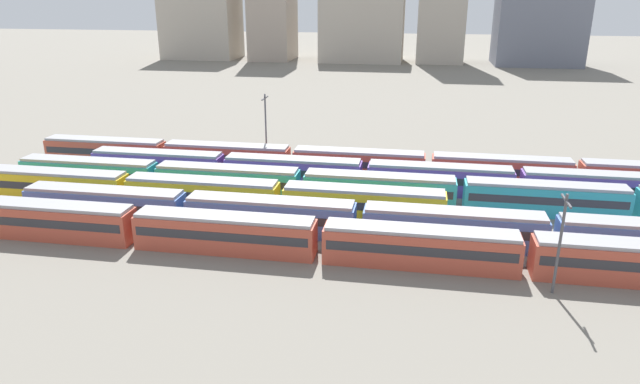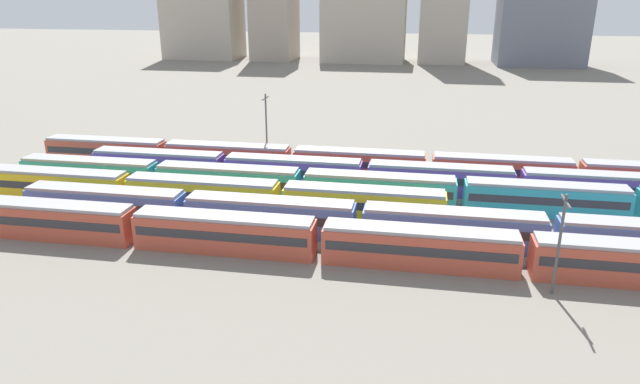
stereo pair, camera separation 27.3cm
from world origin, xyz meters
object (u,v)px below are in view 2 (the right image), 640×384
Objects in this scene: train_track_3 at (379,189)px; train_track_5 at (359,163)px; train_track_2 at (203,194)px; train_track_4 at (365,175)px; train_track_0 at (319,239)px; train_track_1 at (453,228)px; catenary_pole_1 at (266,127)px; catenary_pole_0 at (560,239)px.

train_track_5 is at bearing 109.09° from train_track_3.
train_track_2 is 20.76m from train_track_4.
train_track_3 is at bearing 73.95° from train_track_0.
train_track_0 is 18.86m from train_track_2.
train_track_0 is at bearing -157.71° from train_track_1.
train_track_0 and train_track_1 have the same top height.
catenary_pole_1 is (-13.83, 2.83, 3.94)m from train_track_5.
train_track_1 and train_track_2 have the same top height.
train_track_1 is 10.47× the size of catenary_pole_0.
catenary_pole_1 is (-12.94, 28.83, 3.94)m from train_track_0.
train_track_4 is (-2.25, 5.20, 0.00)m from train_track_3.
train_track_2 is 20.88m from train_track_3.
train_track_5 is at bearing 124.14° from catenary_pole_0.
catenary_pole_0 reaches higher than train_track_0.
train_track_2 is 22.79m from train_track_5.
catenary_pole_1 is (-33.66, 32.07, 0.84)m from catenary_pole_0.
train_track_4 is 17.62m from catenary_pole_1.
catenary_pole_1 reaches higher than train_track_5.
train_track_3 is 10.47× the size of catenary_pole_0.
train_track_5 is at bearing -11.55° from catenary_pole_1.
train_track_3 is 25.06m from catenary_pole_0.
train_track_4 is at bearing 30.06° from train_track_2.
train_track_1 is 8.85× the size of catenary_pole_1.
train_track_1 is at bearing -60.44° from train_track_5.
train_track_0 is at bearing -106.05° from train_track_3.
train_track_2 is 6.24× the size of catenary_pole_0.
train_track_1 is 12.06m from catenary_pole_0.
train_track_3 is 22.24m from catenary_pole_1.
train_track_0 and train_track_4 have the same top height.
catenary_pole_0 is (16.23, -18.84, 3.10)m from train_track_3.
train_track_4 is at bearing -27.87° from catenary_pole_1.
train_track_0 is 8.35× the size of catenary_pole_0.
train_track_2 and train_track_4 have the same top height.
train_track_5 is 14.66m from catenary_pole_1.
catenary_pole_0 is at bearing -49.26° from train_track_3.
train_track_4 is at bearing 127.55° from catenary_pole_0.
catenary_pole_1 reaches higher than train_track_4.
train_track_3 is at bearing -66.58° from train_track_4.
train_track_0 is at bearing 171.11° from catenary_pole_0.
catenary_pole_1 is (2.79, 18.43, 3.94)m from train_track_2.
train_track_0 is 0.80× the size of train_track_3.
train_track_3 is 1.00× the size of train_track_5.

